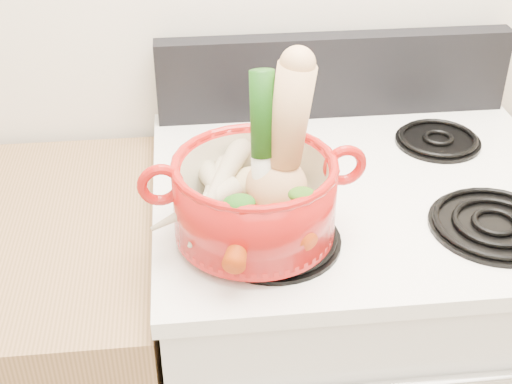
{
  "coord_description": "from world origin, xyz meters",
  "views": [
    {
      "loc": [
        -0.32,
        0.3,
        1.66
      ],
      "look_at": [
        -0.22,
        1.23,
        1.06
      ],
      "focal_mm": 50.0,
      "sensor_mm": 36.0,
      "label": 1
    }
  ],
  "objects": [
    {
      "name": "squash",
      "position": [
        -0.18,
        1.28,
        1.12
      ],
      "size": [
        0.16,
        0.15,
        0.27
      ],
      "primitive_type": null,
      "rotation": [
        0.0,
        0.12,
        -0.33
      ],
      "color": "#E1A773",
      "rests_on": "dutch_oven"
    },
    {
      "name": "stove_body",
      "position": [
        0.0,
        1.4,
        0.46
      ],
      "size": [
        0.76,
        0.65,
        0.92
      ],
      "primitive_type": "cube",
      "color": "silver",
      "rests_on": "floor"
    },
    {
      "name": "parsnip_4",
      "position": [
        -0.27,
        1.33,
        1.04
      ],
      "size": [
        0.09,
        0.19,
        0.05
      ],
      "primitive_type": "cone",
      "rotation": [
        1.66,
        0.0,
        -0.29
      ],
      "color": "beige",
      "rests_on": "dutch_oven"
    },
    {
      "name": "leek",
      "position": [
        -0.21,
        1.27,
        1.12
      ],
      "size": [
        0.04,
        0.07,
        0.26
      ],
      "primitive_type": "cylinder",
      "rotation": [
        -0.11,
        0.0,
        0.08
      ],
      "color": "silver",
      "rests_on": "dutch_oven"
    },
    {
      "name": "pot_handle_left",
      "position": [
        -0.37,
        1.24,
        1.08
      ],
      "size": [
        0.07,
        0.02,
        0.07
      ],
      "primitive_type": "torus",
      "rotation": [
        1.57,
        0.0,
        0.09
      ],
      "color": "#AC120E",
      "rests_on": "dutch_oven"
    },
    {
      "name": "parsnip_2",
      "position": [
        -0.27,
        1.27,
        1.03
      ],
      "size": [
        0.09,
        0.19,
        0.06
      ],
      "primitive_type": "cone",
      "rotation": [
        1.66,
        0.0,
        0.31
      ],
      "color": "beige",
      "rests_on": "dutch_oven"
    },
    {
      "name": "burner_front_left",
      "position": [
        -0.19,
        1.24,
        0.96
      ],
      "size": [
        0.22,
        0.22,
        0.02
      ],
      "primitive_type": "cylinder",
      "color": "black",
      "rests_on": "cooktop"
    },
    {
      "name": "parsnip_1",
      "position": [
        -0.3,
        1.26,
        1.02
      ],
      "size": [
        0.1,
        0.19,
        0.05
      ],
      "primitive_type": "cone",
      "rotation": [
        1.66,
        0.0,
        -0.34
      ],
      "color": "beige",
      "rests_on": "dutch_oven"
    },
    {
      "name": "parsnip_3",
      "position": [
        -0.32,
        1.24,
        1.04
      ],
      "size": [
        0.16,
        0.11,
        0.05
      ],
      "primitive_type": "cone",
      "rotation": [
        1.66,
        0.0,
        -1.08
      ],
      "color": "beige",
      "rests_on": "dutch_oven"
    },
    {
      "name": "carrot_2",
      "position": [
        -0.18,
        1.22,
        1.02
      ],
      "size": [
        0.1,
        0.17,
        0.05
      ],
      "primitive_type": "cone",
      "rotation": [
        1.66,
        0.0,
        0.41
      ],
      "color": "#B93009",
      "rests_on": "dutch_oven"
    },
    {
      "name": "carrot_0",
      "position": [
        -0.24,
        1.21,
        1.01
      ],
      "size": [
        0.08,
        0.15,
        0.04
      ],
      "primitive_type": "cone",
      "rotation": [
        1.66,
        0.0,
        -0.33
      ],
      "color": "#CA490A",
      "rests_on": "dutch_oven"
    },
    {
      "name": "pot_handle_right",
      "position": [
        -0.07,
        1.27,
        1.08
      ],
      "size": [
        0.07,
        0.02,
        0.07
      ],
      "primitive_type": "torus",
      "rotation": [
        1.57,
        0.0,
        0.09
      ],
      "color": "#AC120E",
      "rests_on": "dutch_oven"
    },
    {
      "name": "control_backsplash",
      "position": [
        0.0,
        1.7,
        1.04
      ],
      "size": [
        0.76,
        0.05,
        0.18
      ],
      "primitive_type": "cube",
      "color": "black",
      "rests_on": "cooktop"
    },
    {
      "name": "dutch_oven",
      "position": [
        -0.22,
        1.25,
        1.03
      ],
      "size": [
        0.28,
        0.28,
        0.13
      ],
      "primitive_type": "cylinder",
      "rotation": [
        0.0,
        0.0,
        0.09
      ],
      "color": "#AC120E",
      "rests_on": "burner_front_left"
    },
    {
      "name": "ginger",
      "position": [
        -0.22,
        1.32,
        1.02
      ],
      "size": [
        0.11,
        0.09,
        0.05
      ],
      "primitive_type": "ellipsoid",
      "rotation": [
        0.0,
        0.0,
        0.27
      ],
      "color": "tan",
      "rests_on": "dutch_oven"
    },
    {
      "name": "carrot_1",
      "position": [
        -0.25,
        1.18,
        1.02
      ],
      "size": [
        0.07,
        0.17,
        0.05
      ],
      "primitive_type": "cone",
      "rotation": [
        1.66,
        0.0,
        -0.24
      ],
      "color": "red",
      "rests_on": "dutch_oven"
    },
    {
      "name": "parsnip_0",
      "position": [
        -0.25,
        1.28,
        1.02
      ],
      "size": [
        0.06,
        0.22,
        0.06
      ],
      "primitive_type": "cone",
      "rotation": [
        1.66,
        0.0,
        -0.09
      ],
      "color": "beige",
      "rests_on": "dutch_oven"
    },
    {
      "name": "burner_back_right",
      "position": [
        0.19,
        1.54,
        0.96
      ],
      "size": [
        0.17,
        0.17,
        0.02
      ],
      "primitive_type": "cylinder",
      "color": "black",
      "rests_on": "cooktop"
    },
    {
      "name": "parsnip_5",
      "position": [
        -0.28,
        1.27,
        1.05
      ],
      "size": [
        0.13,
        0.22,
        0.06
      ],
      "primitive_type": "cone",
      "rotation": [
        1.66,
        0.0,
        -0.44
      ],
      "color": "beige",
      "rests_on": "dutch_oven"
    },
    {
      "name": "burner_back_left",
      "position": [
        -0.19,
        1.54,
        0.96
      ],
      "size": [
        0.17,
        0.17,
        0.02
      ],
      "primitive_type": "cylinder",
      "color": "black",
      "rests_on": "cooktop"
    },
    {
      "name": "cooktop",
      "position": [
        0.0,
        1.4,
        0.93
      ],
      "size": [
        0.78,
        0.67,
        0.03
      ],
      "primitive_type": "cube",
      "color": "white",
      "rests_on": "stove_body"
    },
    {
      "name": "burner_front_right",
      "position": [
        0.19,
        1.24,
        0.96
      ],
      "size": [
        0.22,
        0.22,
        0.02
      ],
      "primitive_type": "cylinder",
      "color": "black",
      "rests_on": "cooktop"
    }
  ]
}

